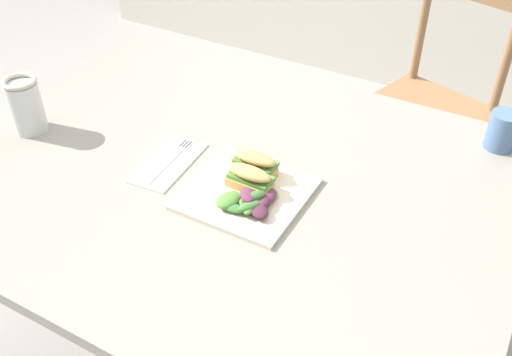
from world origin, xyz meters
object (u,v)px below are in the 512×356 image
(sandwich_half_back, at_px, (254,163))
(dining_table, at_px, (229,209))
(chair_wooden_far, at_px, (430,106))
(plate_lunch, at_px, (247,193))
(fork_on_napkin, at_px, (173,158))
(cup_extra_side, at_px, (503,131))
(mason_jar_iced_tea, at_px, (26,108))
(sandwich_half_front, at_px, (250,178))

(sandwich_half_back, bearing_deg, dining_table, -166.13)
(chair_wooden_far, relative_size, plate_lunch, 3.48)
(plate_lunch, relative_size, sandwich_half_back, 2.37)
(fork_on_napkin, relative_size, cup_extra_side, 1.99)
(plate_lunch, relative_size, mason_jar_iced_tea, 1.76)
(mason_jar_iced_tea, height_order, cup_extra_side, mason_jar_iced_tea)
(chair_wooden_far, distance_m, cup_extra_side, 0.76)
(dining_table, xyz_separation_m, mason_jar_iced_tea, (-0.52, -0.09, 0.18))
(plate_lunch, xyz_separation_m, sandwich_half_front, (-0.00, 0.01, 0.03))
(mason_jar_iced_tea, bearing_deg, cup_extra_side, 25.38)
(fork_on_napkin, height_order, mason_jar_iced_tea, mason_jar_iced_tea)
(dining_table, height_order, sandwich_half_front, sandwich_half_front)
(fork_on_napkin, height_order, cup_extra_side, cup_extra_side)
(sandwich_half_back, height_order, cup_extra_side, cup_extra_side)
(dining_table, bearing_deg, plate_lunch, -31.72)
(chair_wooden_far, distance_m, sandwich_half_front, 1.12)
(dining_table, distance_m, chair_wooden_far, 1.06)
(sandwich_half_back, bearing_deg, cup_extra_side, 40.50)
(dining_table, xyz_separation_m, sandwich_half_front, (0.08, -0.04, 0.15))
(chair_wooden_far, xyz_separation_m, sandwich_half_front, (-0.15, -1.06, 0.33))
(fork_on_napkin, bearing_deg, sandwich_half_back, 10.25)
(dining_table, distance_m, plate_lunch, 0.15)
(sandwich_half_front, relative_size, mason_jar_iced_tea, 0.75)
(dining_table, xyz_separation_m, chair_wooden_far, (0.23, 1.02, -0.18))
(cup_extra_side, bearing_deg, dining_table, -142.00)
(sandwich_half_front, xyz_separation_m, fork_on_napkin, (-0.22, 0.02, -0.03))
(fork_on_napkin, bearing_deg, sandwich_half_front, -4.27)
(dining_table, relative_size, mason_jar_iced_tea, 9.16)
(plate_lunch, distance_m, sandwich_half_back, 0.08)
(sandwich_half_front, bearing_deg, dining_table, 155.06)
(sandwich_half_back, xyz_separation_m, fork_on_napkin, (-0.20, -0.04, -0.03))
(sandwich_half_back, height_order, fork_on_napkin, sandwich_half_back)
(mason_jar_iced_tea, relative_size, cup_extra_side, 1.52)
(dining_table, xyz_separation_m, fork_on_napkin, (-0.14, -0.02, 0.12))
(plate_lunch, height_order, sandwich_half_back, sandwich_half_back)
(sandwich_half_back, bearing_deg, chair_wooden_far, 80.27)
(plate_lunch, height_order, cup_extra_side, cup_extra_side)
(plate_lunch, height_order, sandwich_half_front, sandwich_half_front)
(chair_wooden_far, bearing_deg, sandwich_half_back, -99.73)
(plate_lunch, relative_size, sandwich_half_front, 2.37)
(mason_jar_iced_tea, bearing_deg, dining_table, 9.63)
(dining_table, relative_size, fork_on_napkin, 6.98)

